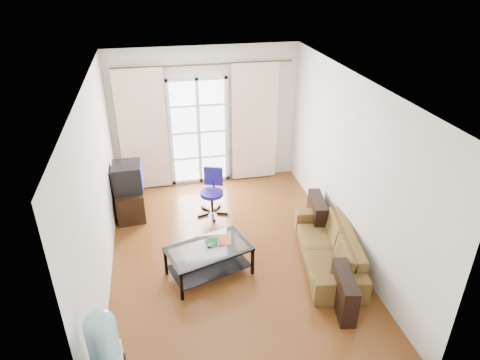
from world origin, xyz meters
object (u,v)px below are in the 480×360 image
(sofa, at_px, (328,247))
(coffee_table, at_px, (209,257))
(crt_tv, at_px, (126,177))
(tv_stand, at_px, (130,203))
(task_chair, at_px, (212,201))

(sofa, bearing_deg, coffee_table, -82.53)
(crt_tv, bearing_deg, sofa, -34.93)
(tv_stand, relative_size, crt_tv, 1.31)
(sofa, xyz_separation_m, tv_stand, (-2.93, 1.94, -0.02))
(coffee_table, relative_size, tv_stand, 1.85)
(coffee_table, xyz_separation_m, task_chair, (0.29, 1.65, -0.05))
(crt_tv, xyz_separation_m, task_chair, (1.44, -0.25, -0.51))
(tv_stand, bearing_deg, crt_tv, 84.83)
(task_chair, bearing_deg, crt_tv, -169.84)
(sofa, distance_m, crt_tv, 3.57)
(sofa, distance_m, tv_stand, 3.51)
(task_chair, bearing_deg, tv_stand, -168.12)
(sofa, xyz_separation_m, coffee_table, (-1.78, 0.09, 0.03))
(sofa, bearing_deg, crt_tv, -113.77)
(crt_tv, height_order, task_chair, crt_tv)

